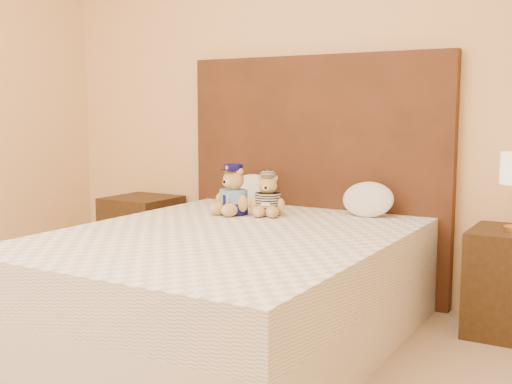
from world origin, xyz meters
TOP-DOWN VIEW (x-y plane):
  - bed at (0.00, 1.20)m, footprint 1.60×2.00m
  - headboard at (0.00, 2.21)m, footprint 1.75×0.08m
  - nightstand_left at (-1.25, 2.00)m, footprint 0.45×0.45m
  - teddy_police at (-0.28, 1.69)m, footprint 0.30×0.29m
  - teddy_prisoner at (-0.08, 1.75)m, footprint 0.28×0.27m
  - pillow_left at (-0.36, 2.03)m, footprint 0.32×0.20m
  - pillow_right at (0.43, 2.03)m, footprint 0.31×0.20m

SIDE VIEW (x-z plane):
  - nightstand_left at x=-1.25m, z-range 0.00..0.55m
  - bed at x=0.00m, z-range 0.00..0.55m
  - pillow_right at x=0.43m, z-range 0.55..0.77m
  - pillow_left at x=-0.36m, z-range 0.55..0.77m
  - teddy_prisoner at x=-0.08m, z-range 0.55..0.80m
  - teddy_police at x=-0.28m, z-range 0.55..0.84m
  - headboard at x=0.00m, z-range 0.00..1.50m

